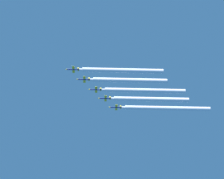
{
  "coord_description": "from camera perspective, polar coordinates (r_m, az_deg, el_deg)",
  "views": [
    {
      "loc": [
        -266.8,
        -4.84,
        2.91
      ],
      "look_at": [
        -0.22,
        -12.95,
        234.69
      ],
      "focal_mm": 75.13,
      "sensor_mm": 36.0,
      "label": 1
    }
  ],
  "objects": [
    {
      "name": "jet_lead",
      "position": [
        342.08,
        -4.83,
        2.45
      ],
      "size": [
        7.2,
        10.49,
        2.52
      ],
      "color": "navy"
    },
    {
      "name": "jet_second_echelon",
      "position": [
        347.07,
        -3.5,
        1.24
      ],
      "size": [
        7.2,
        10.49,
        2.52
      ],
      "color": "navy"
    },
    {
      "name": "jet_third_echelon",
      "position": [
        353.4,
        -2.05,
        -0.01
      ],
      "size": [
        7.2,
        10.49,
        2.52
      ],
      "color": "navy"
    },
    {
      "name": "jet_fourth_echelon",
      "position": [
        359.06,
        -0.9,
        -1.08
      ],
      "size": [
        7.2,
        10.49,
        2.52
      ],
      "color": "navy"
    },
    {
      "name": "jet_fifth_echelon",
      "position": [
        366.58,
        0.42,
        -2.18
      ],
      "size": [
        7.2,
        10.49,
        2.52
      ],
      "color": "navy"
    },
    {
      "name": "smoke_trail_lead",
      "position": [
        341.71,
        1.14,
        2.33
      ],
      "size": [
        3.34,
        61.45,
        3.34
      ],
      "color": "white"
    },
    {
      "name": "smoke_trail_second_echelon",
      "position": [
        347.38,
        2.03,
        1.12
      ],
      "size": [
        3.34,
        57.3,
        3.34
      ],
      "color": "white"
    },
    {
      "name": "smoke_trail_third_echelon",
      "position": [
        354.8,
        3.85,
        -0.13
      ],
      "size": [
        3.34,
        63.4,
        3.34
      ],
      "color": "white"
    },
    {
      "name": "smoke_trail_fourth_echelon",
      "position": [
        360.99,
        4.63,
        -1.19
      ],
      "size": [
        3.34,
        60.0,
        3.34
      ],
      "color": "white"
    },
    {
      "name": "smoke_trail_fifth_echelon",
      "position": [
        369.93,
        6.58,
        -2.28
      ],
      "size": [
        3.34,
        69.72,
        3.34
      ],
      "color": "white"
    }
  ]
}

